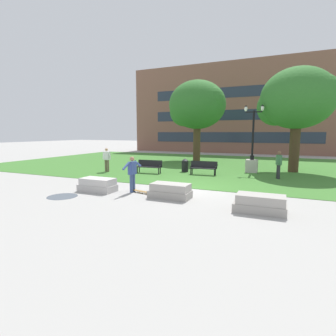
{
  "coord_description": "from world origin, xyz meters",
  "views": [
    {
      "loc": [
        4.23,
        -12.41,
        2.82
      ],
      "look_at": [
        -0.58,
        -1.4,
        1.2
      ],
      "focal_mm": 28.0,
      "sensor_mm": 36.0,
      "label": 1
    }
  ],
  "objects_px": {
    "concrete_block_left": "(170,191)",
    "person_skateboarder": "(132,172)",
    "concrete_block_center": "(98,185)",
    "park_bench_near_right": "(149,166)",
    "concrete_block_right": "(260,204)",
    "skateboard": "(142,191)",
    "person_bystander_far_lawn": "(107,158)",
    "trash_bin": "(185,165)",
    "park_bench_near_left": "(203,167)",
    "lamp_post_left": "(252,159)",
    "person_bystander_near_lawn": "(279,163)"
  },
  "relations": [
    {
      "from": "person_skateboarder",
      "to": "park_bench_near_right",
      "type": "bearing_deg",
      "value": 109.77
    },
    {
      "from": "concrete_block_right",
      "to": "trash_bin",
      "type": "xyz_separation_m",
      "value": [
        -5.76,
        8.08,
        0.2
      ]
    },
    {
      "from": "concrete_block_center",
      "to": "park_bench_near_right",
      "type": "bearing_deg",
      "value": 93.01
    },
    {
      "from": "concrete_block_left",
      "to": "person_skateboarder",
      "type": "distance_m",
      "value": 2.22
    },
    {
      "from": "person_skateboarder",
      "to": "skateboard",
      "type": "bearing_deg",
      "value": -1.8
    },
    {
      "from": "concrete_block_center",
      "to": "park_bench_near_right",
      "type": "xyz_separation_m",
      "value": [
        -0.32,
        6.01,
        0.23
      ]
    },
    {
      "from": "park_bench_near_right",
      "to": "person_bystander_near_lawn",
      "type": "height_order",
      "value": "person_bystander_near_lawn"
    },
    {
      "from": "concrete_block_left",
      "to": "skateboard",
      "type": "xyz_separation_m",
      "value": [
        -1.58,
        0.29,
        -0.22
      ]
    },
    {
      "from": "concrete_block_left",
      "to": "person_bystander_far_lawn",
      "type": "distance_m",
      "value": 8.89
    },
    {
      "from": "park_bench_near_right",
      "to": "person_bystander_near_lawn",
      "type": "xyz_separation_m",
      "value": [
        8.3,
        1.11,
        0.44
      ]
    },
    {
      "from": "concrete_block_left",
      "to": "person_bystander_far_lawn",
      "type": "relative_size",
      "value": 1.05
    },
    {
      "from": "skateboard",
      "to": "lamp_post_left",
      "type": "bearing_deg",
      "value": 65.54
    },
    {
      "from": "person_skateboarder",
      "to": "concrete_block_left",
      "type": "bearing_deg",
      "value": -8.41
    },
    {
      "from": "skateboard",
      "to": "lamp_post_left",
      "type": "relative_size",
      "value": 0.22
    },
    {
      "from": "person_bystander_far_lawn",
      "to": "trash_bin",
      "type": "bearing_deg",
      "value": 23.54
    },
    {
      "from": "park_bench_near_left",
      "to": "trash_bin",
      "type": "relative_size",
      "value": 1.9
    },
    {
      "from": "concrete_block_left",
      "to": "park_bench_near_right",
      "type": "distance_m",
      "value": 7.11
    },
    {
      "from": "concrete_block_center",
      "to": "park_bench_near_left",
      "type": "xyz_separation_m",
      "value": [
        3.34,
        6.87,
        0.23
      ]
    },
    {
      "from": "concrete_block_right",
      "to": "skateboard",
      "type": "bearing_deg",
      "value": 170.01
    },
    {
      "from": "park_bench_near_left",
      "to": "trash_bin",
      "type": "distance_m",
      "value": 1.77
    },
    {
      "from": "person_skateboarder",
      "to": "trash_bin",
      "type": "distance_m",
      "value": 7.15
    },
    {
      "from": "skateboard",
      "to": "person_bystander_near_lawn",
      "type": "height_order",
      "value": "person_bystander_near_lawn"
    },
    {
      "from": "park_bench_near_left",
      "to": "person_bystander_far_lawn",
      "type": "height_order",
      "value": "person_bystander_far_lawn"
    },
    {
      "from": "lamp_post_left",
      "to": "concrete_block_left",
      "type": "bearing_deg",
      "value": -104.97
    },
    {
      "from": "skateboard",
      "to": "concrete_block_center",
      "type": "bearing_deg",
      "value": -167.46
    },
    {
      "from": "concrete_block_center",
      "to": "concrete_block_right",
      "type": "bearing_deg",
      "value": -3.47
    },
    {
      "from": "concrete_block_left",
      "to": "lamp_post_left",
      "type": "bearing_deg",
      "value": 75.03
    },
    {
      "from": "person_skateboarder",
      "to": "park_bench_near_left",
      "type": "bearing_deg",
      "value": 75.25
    },
    {
      "from": "person_skateboarder",
      "to": "trash_bin",
      "type": "xyz_separation_m",
      "value": [
        0.08,
        7.13,
        -0.47
      ]
    },
    {
      "from": "concrete_block_right",
      "to": "person_skateboarder",
      "type": "height_order",
      "value": "person_skateboarder"
    },
    {
      "from": "lamp_post_left",
      "to": "person_skateboarder",
      "type": "bearing_deg",
      "value": -117.2
    },
    {
      "from": "concrete_block_left",
      "to": "person_skateboarder",
      "type": "height_order",
      "value": "person_skateboarder"
    },
    {
      "from": "concrete_block_right",
      "to": "person_skateboarder",
      "type": "relative_size",
      "value": 1.05
    },
    {
      "from": "lamp_post_left",
      "to": "park_bench_near_left",
      "type": "bearing_deg",
      "value": -139.39
    },
    {
      "from": "park_bench_near_right",
      "to": "trash_bin",
      "type": "distance_m",
      "value": 2.62
    },
    {
      "from": "park_bench_near_right",
      "to": "lamp_post_left",
      "type": "distance_m",
      "value": 7.31
    },
    {
      "from": "lamp_post_left",
      "to": "park_bench_near_right",
      "type": "bearing_deg",
      "value": -153.13
    },
    {
      "from": "concrete_block_left",
      "to": "skateboard",
      "type": "relative_size",
      "value": 1.73
    },
    {
      "from": "trash_bin",
      "to": "concrete_block_right",
      "type": "bearing_deg",
      "value": -54.52
    },
    {
      "from": "skateboard",
      "to": "park_bench_near_right",
      "type": "height_order",
      "value": "park_bench_near_right"
    },
    {
      "from": "park_bench_near_left",
      "to": "park_bench_near_right",
      "type": "bearing_deg",
      "value": -166.87
    },
    {
      "from": "person_bystander_near_lawn",
      "to": "concrete_block_right",
      "type": "bearing_deg",
      "value": -93.58
    },
    {
      "from": "skateboard",
      "to": "concrete_block_left",
      "type": "bearing_deg",
      "value": -10.52
    },
    {
      "from": "concrete_block_center",
      "to": "concrete_block_left",
      "type": "distance_m",
      "value": 3.76
    },
    {
      "from": "concrete_block_right",
      "to": "person_bystander_near_lawn",
      "type": "bearing_deg",
      "value": 86.42
    },
    {
      "from": "concrete_block_center",
      "to": "park_bench_near_right",
      "type": "height_order",
      "value": "park_bench_near_right"
    },
    {
      "from": "concrete_block_right",
      "to": "person_bystander_far_lawn",
      "type": "bearing_deg",
      "value": 151.97
    },
    {
      "from": "concrete_block_center",
      "to": "concrete_block_right",
      "type": "xyz_separation_m",
      "value": [
        7.51,
        -0.45,
        0.0
      ]
    },
    {
      "from": "person_bystander_near_lawn",
      "to": "person_bystander_far_lawn",
      "type": "xyz_separation_m",
      "value": [
        -11.42,
        -1.75,
        -0.0
      ]
    },
    {
      "from": "person_bystander_far_lawn",
      "to": "park_bench_near_left",
      "type": "bearing_deg",
      "value": 12.43
    }
  ]
}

